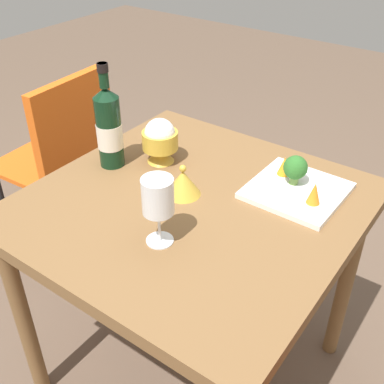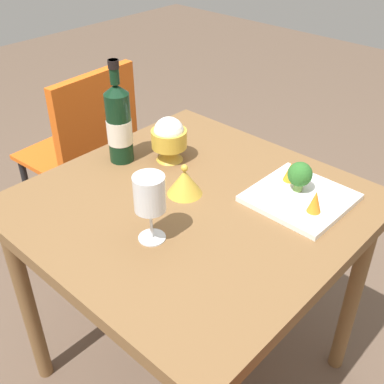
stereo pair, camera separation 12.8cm
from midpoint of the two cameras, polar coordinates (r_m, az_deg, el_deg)
The scene contains 11 objects.
ground_plane at distance 1.82m, azimuth 2.15°, elevation -20.33°, with size 8.00×8.00×0.00m, color brown.
dining_table at distance 1.35m, azimuth 2.72°, elevation -4.29°, with size 0.86×0.86×0.73m.
chair_near_window at distance 2.05m, azimuth -10.64°, elevation 5.75°, with size 0.43×0.43×0.85m.
wine_bottle at distance 1.44m, azimuth -6.24°, elevation 8.14°, with size 0.08×0.08×0.32m.
wine_glass at distance 1.10m, azimuth -1.80°, elevation -0.50°, with size 0.08×0.08×0.18m.
rice_bowl at distance 1.46m, azimuth -0.24°, elevation 6.40°, with size 0.11×0.11×0.14m.
rice_bowl_lid at distance 1.31m, azimuth 1.91°, elevation 1.13°, with size 0.10×0.10×0.09m.
serving_plate at distance 1.35m, azimuth 15.51°, elevation -0.76°, with size 0.25×0.25×0.02m.
broccoli_floret at distance 1.34m, azimuth 15.52°, elevation 1.91°, with size 0.07×0.07×0.09m.
carrot_garnish_left at distance 1.27m, azimuth 17.39°, elevation -1.21°, with size 0.04×0.04×0.06m.
carrot_garnish_right at distance 1.39m, azimuth 14.34°, elevation 2.30°, with size 0.04×0.04×0.06m.
Camera 2 is at (-0.72, 0.78, 1.48)m, focal length 44.45 mm.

